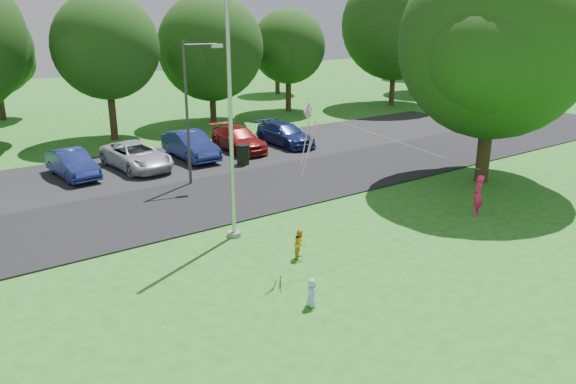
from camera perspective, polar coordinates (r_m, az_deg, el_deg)
ground at (r=18.56m, az=12.03°, el=-6.78°), size 120.00×120.00×0.00m
park_road at (r=25.02m, az=-3.20°, el=0.23°), size 60.00×6.00×0.06m
parking_strip at (r=30.50m, az=-9.79°, el=3.26°), size 42.00×7.00×0.06m
flagpole at (r=18.92m, az=-5.86°, el=7.28°), size 0.50×0.50×10.00m
street_lamp at (r=25.45m, az=-9.73°, el=9.13°), size 1.78×0.55×6.39m
trash_can at (r=29.02m, az=-4.59°, el=3.76°), size 0.68×0.68×1.08m
big_tree at (r=26.76m, az=20.34°, el=13.63°), size 9.15×8.45×10.54m
tree_row at (r=38.21m, az=-14.02°, el=14.58°), size 64.35×11.94×10.88m
horizon_trees at (r=48.17m, az=-15.55°, el=13.38°), size 77.46×7.20×7.02m
parked_cars at (r=30.48m, az=-9.53°, el=4.61°), size 13.85×5.08×1.45m
woman at (r=23.02m, az=18.72°, el=-0.30°), size 0.70×0.61×1.61m
child_yellow at (r=18.14m, az=1.24°, el=-5.25°), size 0.61×0.59×0.99m
child_blue at (r=15.35m, az=2.41°, el=-10.19°), size 0.30×0.43×0.82m
kite at (r=16.94m, az=2.97°, el=6.49°), size 8.27×0.70×3.28m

